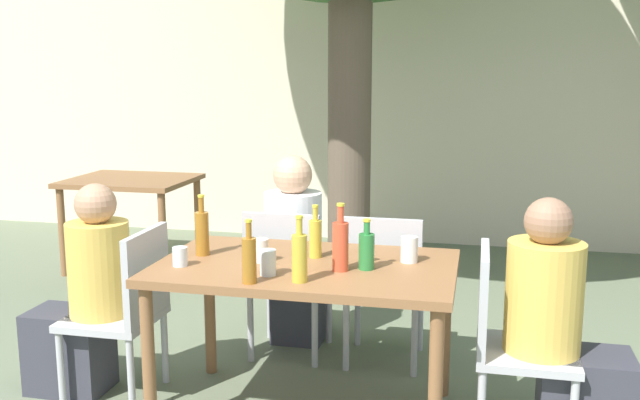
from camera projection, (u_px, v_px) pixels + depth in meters
The scene contains 20 objects.
cafe_building_wall at pixel (399, 97), 6.78m from camera, with size 10.00×0.08×2.80m.
dining_table_front at pixel (306, 281), 3.37m from camera, with size 1.40×0.87×0.77m.
dining_table_back at pixel (131, 192), 5.96m from camera, with size 1.00×0.83×0.77m.
patio_chair_0 at pixel (128, 304), 3.61m from camera, with size 0.44×0.44×0.88m.
patio_chair_1 at pixel (507, 335), 3.20m from camera, with size 0.44×0.44×0.88m.
patio_chair_2 at pixel (287, 276), 4.10m from camera, with size 0.44×0.44×0.88m.
patio_chair_3 at pixel (383, 282), 3.98m from camera, with size 0.44×0.44×0.88m.
person_seated_0 at pixel (85, 302), 3.66m from camera, with size 0.56×0.31×1.11m.
person_seated_1 at pixel (563, 338), 3.15m from camera, with size 0.57×0.34×1.13m.
person_seated_2 at pixel (297, 260), 4.32m from camera, with size 0.34×0.57×1.18m.
amber_bottle_0 at pixel (202, 232), 3.49m from camera, with size 0.07×0.07×0.30m.
oil_cruet_1 at pixel (299, 256), 3.05m from camera, with size 0.07×0.07×0.29m.
amber_bottle_2 at pixel (249, 259), 3.03m from camera, with size 0.06×0.06×0.28m.
soda_bottle_3 at pixel (340, 245), 3.22m from camera, with size 0.07×0.07×0.31m.
green_bottle_4 at pixel (367, 250), 3.24m from camera, with size 0.07×0.07×0.23m.
oil_cruet_5 at pixel (315, 237), 3.44m from camera, with size 0.06×0.06×0.26m.
drinking_glass_0 at pixel (180, 257), 3.31m from camera, with size 0.07×0.07×0.09m.
drinking_glass_1 at pixel (268, 263), 3.15m from camera, with size 0.07×0.07×0.12m.
drinking_glass_2 at pixel (409, 249), 3.37m from camera, with size 0.08×0.08×0.12m.
drinking_glass_3 at pixel (261, 250), 3.37m from camera, with size 0.07×0.07×0.11m.
Camera 1 is at (0.78, -3.15, 1.67)m, focal length 40.00 mm.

